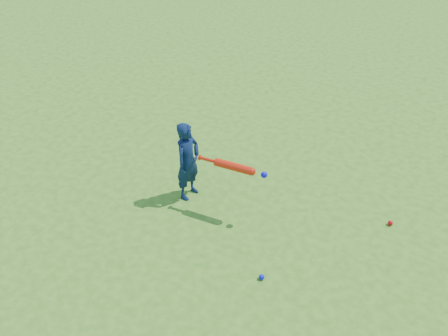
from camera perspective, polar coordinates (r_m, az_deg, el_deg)
name	(u,v)px	position (r m, az deg, el deg)	size (l,w,h in m)	color
ground	(172,180)	(6.86, -5.91, -1.40)	(80.00, 80.00, 0.00)	#3C771C
child	(188,161)	(6.27, -4.15, 0.78)	(0.39, 0.26, 1.07)	#0D1C3F
ground_ball_red	(390,223)	(6.44, 18.48, -5.97)	(0.06, 0.06, 0.06)	red
ground_ball_blue	(262,277)	(5.52, 4.32, -12.32)	(0.06, 0.06, 0.06)	#0C14D2
bat_swing	(236,167)	(5.89, 1.42, 0.07)	(0.88, 0.19, 0.10)	red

